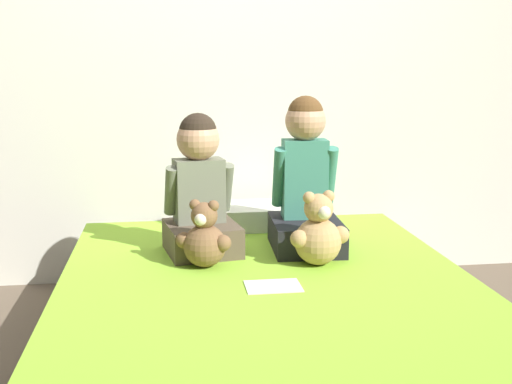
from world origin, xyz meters
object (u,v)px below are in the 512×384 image
(child_on_left, at_px, (200,191))
(teddy_bear_held_by_right_child, at_px, (318,234))
(bed, at_px, (267,321))
(sign_card, at_px, (273,286))
(teddy_bear_held_by_left_child, at_px, (205,239))
(pillow_at_headboard, at_px, (243,216))
(child_on_right, at_px, (305,186))

(child_on_left, bearing_deg, teddy_bear_held_by_right_child, -39.12)
(bed, xyz_separation_m, teddy_bear_held_by_right_child, (0.24, 0.14, 0.32))
(teddy_bear_held_by_right_child, height_order, sign_card, teddy_bear_held_by_right_child)
(child_on_left, relative_size, teddy_bear_held_by_left_child, 2.18)
(teddy_bear_held_by_right_child, distance_m, pillow_at_headboard, 0.73)
(teddy_bear_held_by_right_child, bearing_deg, sign_card, -144.97)
(bed, relative_size, sign_card, 9.56)
(sign_card, bearing_deg, pillow_at_headboard, 90.32)
(pillow_at_headboard, bearing_deg, teddy_bear_held_by_right_child, -70.85)
(teddy_bear_held_by_left_child, relative_size, teddy_bear_held_by_right_child, 0.90)
(child_on_left, bearing_deg, teddy_bear_held_by_left_child, -98.87)
(child_on_left, bearing_deg, pillow_at_headboard, 50.00)
(teddy_bear_held_by_right_child, bearing_deg, pillow_at_headboard, 97.33)
(bed, bearing_deg, teddy_bear_held_by_left_child, 144.13)
(child_on_right, xyz_separation_m, teddy_bear_held_by_left_child, (-0.47, -0.23, -0.17))
(teddy_bear_held_by_left_child, bearing_deg, pillow_at_headboard, 92.04)
(child_on_right, height_order, pillow_at_headboard, child_on_right)
(bed, xyz_separation_m, pillow_at_headboard, (0.00, 0.82, 0.24))
(child_on_left, relative_size, teddy_bear_held_by_right_child, 1.97)
(child_on_left, xyz_separation_m, teddy_bear_held_by_right_child, (0.48, -0.27, -0.15))
(child_on_left, relative_size, child_on_right, 0.90)
(child_on_left, distance_m, sign_card, 0.63)
(pillow_at_headboard, height_order, sign_card, pillow_at_headboard)
(teddy_bear_held_by_right_child, xyz_separation_m, pillow_at_headboard, (-0.24, 0.68, -0.08))
(child_on_right, relative_size, teddy_bear_held_by_left_child, 2.43)
(bed, height_order, pillow_at_headboard, pillow_at_headboard)
(bed, height_order, teddy_bear_held_by_right_child, teddy_bear_held_by_right_child)
(child_on_right, bearing_deg, bed, -117.87)
(bed, relative_size, child_on_right, 2.91)
(child_on_right, height_order, sign_card, child_on_right)
(teddy_bear_held_by_left_child, distance_m, sign_card, 0.39)
(child_on_left, relative_size, sign_card, 2.95)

